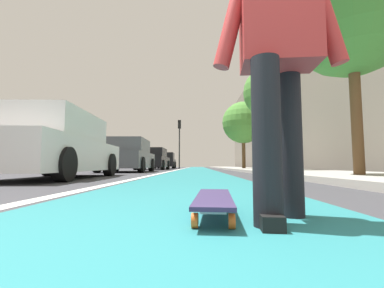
% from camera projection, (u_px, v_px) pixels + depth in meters
% --- Properties ---
extents(ground_plane, '(80.00, 80.00, 0.00)m').
position_uv_depth(ground_plane, '(195.00, 173.00, 10.42)').
color(ground_plane, '#38383D').
extents(bike_lane_paint, '(56.00, 2.19, 0.00)m').
position_uv_depth(bike_lane_paint, '(197.00, 169.00, 24.37)').
color(bike_lane_paint, '#237075').
rests_on(bike_lane_paint, ground).
extents(lane_stripe_white, '(52.00, 0.16, 0.01)m').
position_uv_depth(lane_stripe_white, '(181.00, 169.00, 20.42)').
color(lane_stripe_white, silver).
rests_on(lane_stripe_white, ground).
extents(sidewalk_curb, '(52.00, 3.20, 0.11)m').
position_uv_depth(sidewalk_curb, '(248.00, 169.00, 18.32)').
color(sidewalk_curb, '#9E9B93').
rests_on(sidewalk_curb, ground).
extents(building_facade, '(40.00, 1.20, 10.22)m').
position_uv_depth(building_facade, '(274.00, 110.00, 22.65)').
color(building_facade, slate).
rests_on(building_facade, ground).
extents(skateboard, '(0.85, 0.26, 0.11)m').
position_uv_depth(skateboard, '(214.00, 199.00, 1.49)').
color(skateboard, orange).
rests_on(skateboard, ground).
extents(skater_person, '(0.45, 0.72, 1.64)m').
position_uv_depth(skater_person, '(278.00, 46.00, 1.41)').
color(skater_person, black).
rests_on(skater_person, ground).
extents(parked_car_near, '(4.48, 2.05, 1.47)m').
position_uv_depth(parked_car_near, '(55.00, 147.00, 5.89)').
color(parked_car_near, silver).
rests_on(parked_car_near, ground).
extents(parked_car_mid, '(4.22, 2.09, 1.48)m').
position_uv_depth(parked_car_mid, '(127.00, 156.00, 11.78)').
color(parked_car_mid, '#4C5156').
rests_on(parked_car_mid, ground).
extents(parked_car_far, '(4.12, 2.05, 1.49)m').
position_uv_depth(parked_car_far, '(153.00, 159.00, 18.09)').
color(parked_car_far, black).
rests_on(parked_car_far, ground).
extents(parked_car_end, '(4.35, 1.97, 1.49)m').
position_uv_depth(parked_car_end, '(166.00, 161.00, 24.67)').
color(parked_car_end, black).
rests_on(parked_car_end, ground).
extents(traffic_light, '(0.33, 0.28, 4.63)m').
position_uv_depth(traffic_light, '(179.00, 135.00, 24.76)').
color(traffic_light, '#2D2D2D').
rests_on(traffic_light, ground).
extents(street_tree_near, '(2.61, 2.61, 4.73)m').
position_uv_depth(street_tree_near, '(351.00, 13.00, 5.29)').
color(street_tree_near, brown).
rests_on(street_tree_near, ground).
extents(street_tree_mid, '(2.26, 2.26, 4.62)m').
position_uv_depth(street_tree_mid, '(269.00, 93.00, 11.34)').
color(street_tree_mid, brown).
rests_on(street_tree_mid, ground).
extents(street_tree_far, '(2.87, 2.87, 4.68)m').
position_uv_depth(street_tree_far, '(243.00, 123.00, 17.87)').
color(street_tree_far, brown).
rests_on(street_tree_far, ground).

